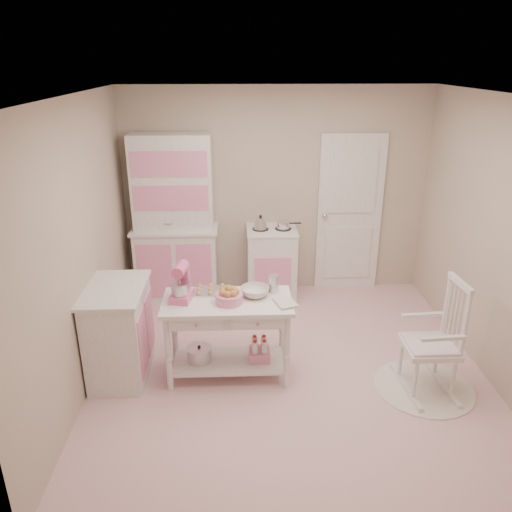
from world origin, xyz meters
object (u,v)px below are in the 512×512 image
at_px(hutch, 174,220).
at_px(rocking_chair, 431,337).
at_px(stove, 271,263).
at_px(stand_mixer, 181,283).
at_px(work_table, 228,338).
at_px(base_cabinet, 119,332).
at_px(bread_basket, 229,298).

height_order(hutch, rocking_chair, hutch).
distance_m(stove, stand_mixer, 1.98).
height_order(stove, work_table, stove).
height_order(work_table, stand_mixer, stand_mixer).
relative_size(base_cabinet, bread_basket, 3.68).
relative_size(rocking_chair, bread_basket, 4.40).
distance_m(hutch, rocking_chair, 3.27).
bearing_deg(hutch, rocking_chair, -39.26).
relative_size(stand_mixer, bread_basket, 1.36).
xyz_separation_m(stove, base_cabinet, (-1.56, -1.64, 0.00)).
height_order(hutch, stove, hutch).
distance_m(hutch, stand_mixer, 1.74).
bearing_deg(stand_mixer, bread_basket, 1.08).
distance_m(base_cabinet, bread_basket, 1.13).
bearing_deg(stove, rocking_chair, -56.88).
height_order(stove, bread_basket, stove).
xyz_separation_m(stand_mixer, bread_basket, (0.44, -0.07, -0.12)).
xyz_separation_m(base_cabinet, work_table, (1.03, -0.05, -0.06)).
bearing_deg(base_cabinet, bread_basket, -5.41).
xyz_separation_m(stove, stand_mixer, (-0.95, -1.67, 0.51)).
distance_m(stove, rocking_chair, 2.38).
bearing_deg(hutch, work_table, -68.91).
distance_m(stove, work_table, 1.77).
relative_size(base_cabinet, stand_mixer, 2.71).
height_order(stove, base_cabinet, same).
xyz_separation_m(stove, rocking_chair, (1.30, -1.99, 0.09)).
bearing_deg(base_cabinet, stand_mixer, -2.78).
height_order(base_cabinet, work_table, base_cabinet).
bearing_deg(work_table, bread_basket, -68.20).
height_order(hutch, stand_mixer, hutch).
bearing_deg(stand_mixer, hutch, 108.39).
relative_size(work_table, bread_basket, 4.80).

